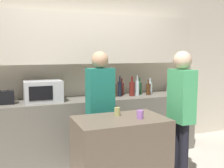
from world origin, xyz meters
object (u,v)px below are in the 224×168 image
(potted_plant, at_px, (171,82))
(bottle_7, at_px, (150,88))
(bottle_2, at_px, (122,89))
(bottle_5, at_px, (139,88))
(toaster, at_px, (4,98))
(cup_0, at_px, (140,114))
(microwave, at_px, (43,91))
(bottle_1, at_px, (120,89))
(bottle_0, at_px, (115,90))
(person_center, at_px, (181,107))
(cup_1, at_px, (117,112))
(bottle_6, at_px, (148,89))
(person_left, at_px, (100,103))
(bottle_4, at_px, (137,88))
(bottle_3, at_px, (132,89))

(potted_plant, distance_m, bottle_7, 0.38)
(bottle_2, xyz_separation_m, bottle_5, (0.30, -0.05, -0.00))
(toaster, distance_m, cup_0, 1.90)
(microwave, distance_m, bottle_1, 1.19)
(bottle_0, distance_m, person_center, 1.30)
(bottle_5, distance_m, cup_1, 1.47)
(toaster, distance_m, bottle_1, 1.70)
(toaster, distance_m, bottle_6, 2.20)
(person_center, bearing_deg, person_left, 55.42)
(microwave, relative_size, bottle_6, 2.05)
(bottle_2, height_order, cup_0, bottle_2)
(toaster, xyz_separation_m, cup_0, (1.39, -1.29, -0.07))
(bottle_6, xyz_separation_m, cup_1, (-1.00, -1.06, -0.07))
(potted_plant, xyz_separation_m, person_left, (-1.50, -0.63, -0.15))
(bottle_1, height_order, cup_1, bottle_1)
(bottle_2, distance_m, cup_0, 1.49)
(cup_1, distance_m, person_center, 0.78)
(bottle_4, relative_size, cup_1, 3.43)
(bottle_1, height_order, bottle_7, bottle_1)
(microwave, xyz_separation_m, bottle_5, (1.58, 0.09, -0.04))
(microwave, relative_size, potted_plant, 1.32)
(potted_plant, distance_m, bottle_5, 0.57)
(bottle_4, height_order, cup_1, bottle_4)
(microwave, relative_size, bottle_5, 1.89)
(potted_plant, xyz_separation_m, bottle_1, (-0.95, 0.01, -0.07))
(potted_plant, height_order, bottle_2, potted_plant)
(toaster, height_order, bottle_1, bottle_1)
(bottle_4, bearing_deg, bottle_6, -4.37)
(bottle_4, bearing_deg, bottle_0, 174.57)
(microwave, height_order, bottle_3, bottle_3)
(bottle_5, bearing_deg, bottle_1, -168.90)
(person_left, height_order, person_center, person_center)
(bottle_4, relative_size, person_left, 0.20)
(bottle_2, bearing_deg, bottle_4, -33.93)
(bottle_0, height_order, person_left, person_left)
(bottle_6, xyz_separation_m, cup_0, (-0.82, -1.27, -0.07))
(cup_0, bearing_deg, toaster, 136.93)
(bottle_1, bearing_deg, person_center, -77.82)
(potted_plant, xyz_separation_m, cup_0, (-1.27, -1.29, -0.17))
(bottle_5, height_order, cup_0, bottle_5)
(bottle_2, height_order, bottle_3, bottle_3)
(cup_0, bearing_deg, bottle_5, 62.74)
(bottle_4, distance_m, cup_1, 1.34)
(cup_0, height_order, cup_1, cup_1)
(bottle_6, bearing_deg, bottle_0, 174.93)
(person_center, bearing_deg, cup_1, 81.06)
(bottle_5, bearing_deg, bottle_3, -150.40)
(bottle_5, distance_m, person_left, 1.18)
(bottle_6, relative_size, person_center, 0.16)
(person_center, bearing_deg, bottle_4, -0.07)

